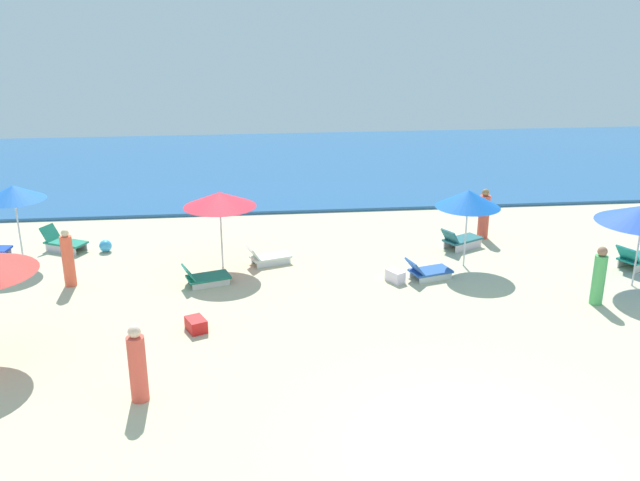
% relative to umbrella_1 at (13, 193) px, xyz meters
% --- Properties ---
extents(ground_plane, '(60.00, 60.00, 0.00)m').
position_rel_umbrella_1_xyz_m(ground_plane, '(10.62, -10.52, -2.15)').
color(ground_plane, beige).
extents(ocean, '(60.00, 15.42, 0.12)m').
position_rel_umbrella_1_xyz_m(ocean, '(10.62, 11.76, -2.09)').
color(ocean, '#285C95').
rests_on(ocean, ground_plane).
extents(umbrella_1, '(1.82, 1.82, 2.37)m').
position_rel_umbrella_1_xyz_m(umbrella_1, '(0.00, 0.00, 0.00)').
color(umbrella_1, silver).
rests_on(umbrella_1, ground_plane).
extents(lounge_chair_1_1, '(1.51, 1.18, 0.76)m').
position_rel_umbrella_1_xyz_m(lounge_chair_1_1, '(0.99, 0.87, -1.87)').
color(lounge_chair_1_1, silver).
rests_on(lounge_chair_1_1, ground_plane).
extents(lounge_chair_2_0, '(1.50, 1.19, 0.75)m').
position_rel_umbrella_1_xyz_m(lounge_chair_2_0, '(18.11, -2.44, -1.86)').
color(lounge_chair_2_0, silver).
rests_on(lounge_chair_2_0, ground_plane).
extents(umbrella_3, '(1.88, 1.88, 2.32)m').
position_rel_umbrella_1_xyz_m(umbrella_3, '(13.12, -1.75, -0.08)').
color(umbrella_3, silver).
rests_on(umbrella_3, ground_plane).
extents(lounge_chair_3_0, '(1.46, 1.16, 0.70)m').
position_rel_umbrella_1_xyz_m(lounge_chair_3_0, '(13.47, -0.26, -1.87)').
color(lounge_chair_3_0, silver).
rests_on(lounge_chair_3_0, ground_plane).
extents(lounge_chair_3_1, '(1.40, 0.96, 0.62)m').
position_rel_umbrella_1_xyz_m(lounge_chair_3_1, '(11.80, -2.61, -1.92)').
color(lounge_chair_3_1, silver).
rests_on(lounge_chair_3_1, ground_plane).
extents(umbrella_4, '(2.10, 2.10, 2.29)m').
position_rel_umbrella_1_xyz_m(umbrella_4, '(6.01, -1.08, -0.08)').
color(umbrella_4, silver).
rests_on(umbrella_4, ground_plane).
extents(lounge_chair_4_0, '(1.40, 0.98, 0.61)m').
position_rel_umbrella_1_xyz_m(lounge_chair_4_0, '(5.55, -2.41, -1.92)').
color(lounge_chair_4_0, silver).
rests_on(lounge_chair_4_0, ground_plane).
extents(lounge_chair_4_1, '(1.39, 0.93, 0.60)m').
position_rel_umbrella_1_xyz_m(lounge_chair_4_1, '(7.34, -1.00, -1.93)').
color(lounge_chair_4_1, silver).
rests_on(lounge_chair_4_1, ground_plane).
extents(beachgoer_0, '(0.45, 0.45, 1.57)m').
position_rel_umbrella_1_xyz_m(beachgoer_0, '(15.73, -4.76, -1.40)').
color(beachgoer_0, '#51B160').
rests_on(beachgoer_0, ground_plane).
extents(beachgoer_1, '(0.35, 0.35, 1.63)m').
position_rel_umbrella_1_xyz_m(beachgoer_1, '(1.86, -2.06, -1.38)').
color(beachgoer_1, '#F95E41').
rests_on(beachgoer_1, ground_plane).
extents(beachgoer_2, '(0.48, 0.48, 1.62)m').
position_rel_umbrella_1_xyz_m(beachgoer_2, '(4.57, -8.19, -1.39)').
color(beachgoer_2, '#E85243').
rests_on(beachgoer_2, ground_plane).
extents(beachgoer_3, '(0.43, 0.43, 1.68)m').
position_rel_umbrella_1_xyz_m(beachgoer_3, '(14.49, 0.64, -1.36)').
color(beachgoer_3, '#D64D3C').
rests_on(beachgoer_3, ground_plane).
extents(beach_ball_0, '(0.39, 0.39, 0.39)m').
position_rel_umbrella_1_xyz_m(beach_ball_0, '(2.33, 0.61, -1.95)').
color(beach_ball_0, '#3DA3E1').
rests_on(beach_ball_0, ground_plane).
extents(cooler_box_1, '(0.59, 0.67, 0.32)m').
position_rel_umbrella_1_xyz_m(cooler_box_1, '(5.48, -5.24, -1.99)').
color(cooler_box_1, red).
rests_on(cooler_box_1, ground_plane).
extents(cooler_box_2, '(0.53, 0.62, 0.32)m').
position_rel_umbrella_1_xyz_m(cooler_box_2, '(10.84, -2.73, -1.99)').
color(cooler_box_2, white).
rests_on(cooler_box_2, ground_plane).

